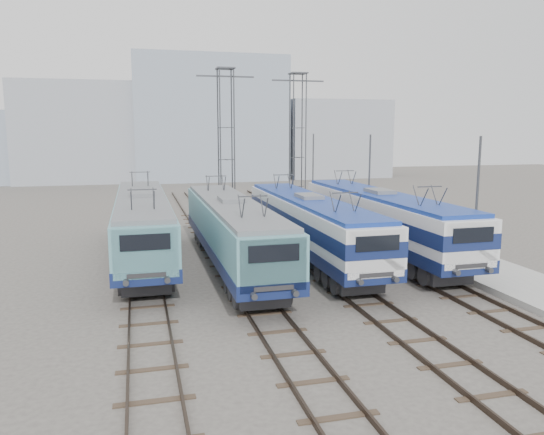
{
  "coord_description": "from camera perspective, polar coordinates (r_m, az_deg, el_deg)",
  "views": [
    {
      "loc": [
        -7.0,
        -19.66,
        7.21
      ],
      "look_at": [
        -0.14,
        7.0,
        2.72
      ],
      "focal_mm": 35.0,
      "sensor_mm": 36.0,
      "label": 1
    }
  ],
  "objects": [
    {
      "name": "locomotive_center_right",
      "position": [
        29.48,
        4.07,
        -0.49
      ],
      "size": [
        2.76,
        17.42,
        3.27
      ],
      "color": "#131F50",
      "rests_on": "ground"
    },
    {
      "name": "locomotive_center_left",
      "position": [
        27.68,
        -4.31,
        -1.19
      ],
      "size": [
        2.79,
        17.65,
        3.32
      ],
      "color": "#131F50",
      "rests_on": "ground"
    },
    {
      "name": "building_center",
      "position": [
        82.42,
        -6.88,
        10.43
      ],
      "size": [
        22.0,
        14.0,
        18.0
      ],
      "primitive_type": "cube",
      "color": "#8E9CAC",
      "rests_on": "ground"
    },
    {
      "name": "catenary_tower_west",
      "position": [
        42.25,
        -4.95,
        8.45
      ],
      "size": [
        4.5,
        1.2,
        12.0
      ],
      "color": "#3F4247",
      "rests_on": "ground"
    },
    {
      "name": "mast_rear",
      "position": [
        48.4,
        4.43,
        4.83
      ],
      "size": [
        0.12,
        0.12,
        7.0
      ],
      "primitive_type": "cylinder",
      "color": "#3F4247",
      "rests_on": "ground"
    },
    {
      "name": "platform",
      "position": [
        33.33,
        17.06,
        -3.39
      ],
      "size": [
        4.0,
        70.0,
        0.3
      ],
      "primitive_type": "cube",
      "color": "#9E9E99",
      "rests_on": "ground"
    },
    {
      "name": "mast_mid",
      "position": [
        37.29,
        10.4,
        3.39
      ],
      "size": [
        0.12,
        0.12,
        7.0
      ],
      "primitive_type": "cylinder",
      "color": "#3F4247",
      "rests_on": "ground"
    },
    {
      "name": "building_east",
      "position": [
        87.36,
        6.42,
        8.4
      ],
      "size": [
        16.0,
        12.0,
        12.0
      ],
      "primitive_type": "cube",
      "color": "#989EA8",
      "rests_on": "ground"
    },
    {
      "name": "building_west",
      "position": [
        81.96,
        -19.56,
        8.58
      ],
      "size": [
        18.0,
        12.0,
        14.0
      ],
      "primitive_type": "cube",
      "color": "#989EA8",
      "rests_on": "ground"
    },
    {
      "name": "locomotive_far_right",
      "position": [
        31.58,
        11.58,
        0.11
      ],
      "size": [
        2.84,
        17.96,
        3.38
      ],
      "color": "#131F50",
      "rests_on": "ground"
    },
    {
      "name": "ground",
      "position": [
        22.08,
        4.96,
        -9.84
      ],
      "size": [
        160.0,
        160.0,
        0.0
      ],
      "primitive_type": "plane",
      "color": "#514C47"
    },
    {
      "name": "locomotive_far_left",
      "position": [
        30.29,
        -13.76,
        -0.44
      ],
      "size": [
        2.85,
        18.03,
        3.39
      ],
      "color": "#131F50",
      "rests_on": "ground"
    },
    {
      "name": "catenary_tower_east",
      "position": [
        45.71,
        2.78,
        8.53
      ],
      "size": [
        4.5,
        1.2,
        12.0
      ],
      "color": "#3F4247",
      "rests_on": "ground"
    },
    {
      "name": "mast_front",
      "position": [
        26.95,
        21.12,
        0.72
      ],
      "size": [
        0.12,
        0.12,
        7.0
      ],
      "primitive_type": "cylinder",
      "color": "#3F4247",
      "rests_on": "ground"
    }
  ]
}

